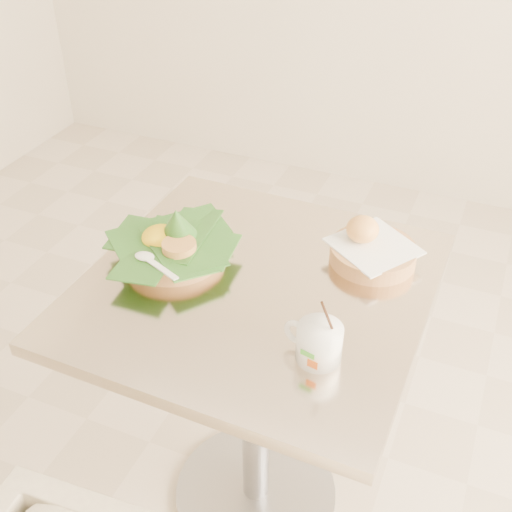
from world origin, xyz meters
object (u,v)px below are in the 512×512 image
at_px(cafe_table, 256,359).
at_px(coffee_mug, 318,342).
at_px(bread_basket, 371,249).
at_px(rice_basket, 173,242).

bearing_deg(cafe_table, coffee_mug, -39.38).
bearing_deg(bread_basket, cafe_table, -138.25).
bearing_deg(rice_basket, cafe_table, -5.29).
xyz_separation_m(cafe_table, rice_basket, (-0.20, 0.02, 0.26)).
relative_size(rice_basket, coffee_mug, 1.91).
xyz_separation_m(cafe_table, coffee_mug, (0.19, -0.15, 0.26)).
bearing_deg(cafe_table, rice_basket, 174.71).
distance_m(rice_basket, bread_basket, 0.43).
height_order(rice_basket, bread_basket, rice_basket).
height_order(cafe_table, rice_basket, rice_basket).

